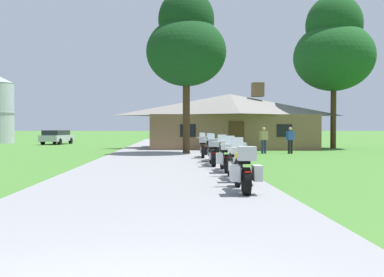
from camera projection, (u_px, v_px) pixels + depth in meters
ground_plane at (162, 158)px, 23.18m from camera, size 500.00×500.00×0.00m
asphalt_driveway at (161, 160)px, 21.18m from camera, size 6.40×80.00×0.06m
motorcycle_yellow_nearest_to_camera at (243, 169)px, 10.38m from camera, size 0.73×2.08×1.30m
motorcycle_white_second_in_row at (235, 161)px, 12.90m from camera, size 0.66×2.08×1.30m
motorcycle_black_third_in_row at (225, 156)px, 15.29m from camera, size 0.72×2.08×1.30m
motorcycle_black_fourth_in_row at (213, 152)px, 17.83m from camera, size 0.66×2.08×1.30m
motorcycle_green_fifth_in_row at (211, 149)px, 20.16m from camera, size 0.78×2.08×1.30m
motorcycle_orange_farthest_in_row at (203, 147)px, 22.77m from camera, size 0.66×2.08×1.30m
stone_lodge at (230, 120)px, 34.32m from camera, size 13.09×7.45×5.21m
bystander_tan_shirt_near_lodge at (264, 139)px, 27.26m from camera, size 0.55×0.24×1.67m
bystander_blue_shirt_beside_signpost at (290, 139)px, 27.06m from camera, size 0.54×0.28×1.67m
tree_by_lodge_front at (186, 43)px, 26.65m from camera, size 4.94×4.94×10.13m
tree_right_of_lodge at (334, 48)px, 34.08m from camera, size 6.28×6.28×12.09m
parked_silver_suv_far_left at (57, 137)px, 43.20m from camera, size 2.46×4.81×1.40m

